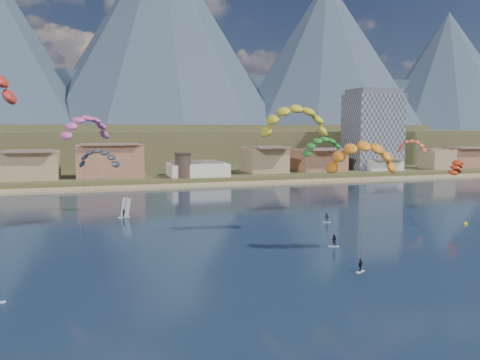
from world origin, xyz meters
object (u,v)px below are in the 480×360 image
object	(u,v)px
watchtower	(183,165)
kitesurfer_orange	(362,152)
buoy	(466,224)
kitesurfer_green	(323,144)
apartment_tower	(372,130)
kitesurfer_yellow	(295,116)
windsurfer	(125,211)

from	to	relation	value
watchtower	kitesurfer_orange	world-z (taller)	kitesurfer_orange
buoy	watchtower	bearing A→B (deg)	115.83
kitesurfer_green	watchtower	bearing A→B (deg)	108.30
kitesurfer_orange	buoy	bearing A→B (deg)	22.06
apartment_tower	kitesurfer_green	bearing A→B (deg)	-128.14
kitesurfer_yellow	kitesurfer_green	bearing A→B (deg)	51.97
kitesurfer_orange	buoy	distance (m)	36.37
kitesurfer_yellow	watchtower	bearing A→B (deg)	93.60
kitesurfer_yellow	kitesurfer_orange	size ratio (longest dim) A/B	1.28
kitesurfer_orange	apartment_tower	bearing A→B (deg)	57.44
kitesurfer_green	windsurfer	xyz separation A→B (m)	(-43.09, 5.07, -13.77)
watchtower	kitesurfer_green	size ratio (longest dim) A/B	0.44
watchtower	buoy	bearing A→B (deg)	-64.17
watchtower	windsurfer	size ratio (longest dim) A/B	2.08
watchtower	kitesurfer_yellow	size ratio (longest dim) A/B	0.35
apartment_tower	kitesurfer_orange	world-z (taller)	apartment_tower
watchtower	kitesurfer_orange	xyz separation A→B (m)	(9.76, -96.00, 8.80)
apartment_tower	kitesurfer_green	world-z (taller)	apartment_tower
watchtower	buoy	distance (m)	93.05
watchtower	kitesurfer_orange	bearing A→B (deg)	-84.19
kitesurfer_yellow	buoy	world-z (taller)	kitesurfer_yellow
buoy	kitesurfer_green	bearing A→B (deg)	132.64
apartment_tower	watchtower	bearing A→B (deg)	-170.07
kitesurfer_yellow	kitesurfer_orange	xyz separation A→B (m)	(4.64, -14.57, -5.58)
apartment_tower	kitesurfer_yellow	distance (m)	121.33
kitesurfer_yellow	buoy	bearing A→B (deg)	-3.45
windsurfer	kitesurfer_orange	bearing A→B (deg)	-50.44
windsurfer	buoy	distance (m)	68.56
kitesurfer_green	buoy	xyz separation A→B (m)	(20.01, -21.72, -14.95)
kitesurfer_orange	windsurfer	xyz separation A→B (m)	(-32.40, 39.23, -13.85)
kitesurfer_yellow	kitesurfer_green	size ratio (longest dim) A/B	1.25
kitesurfer_orange	kitesurfer_green	world-z (taller)	kitesurfer_orange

